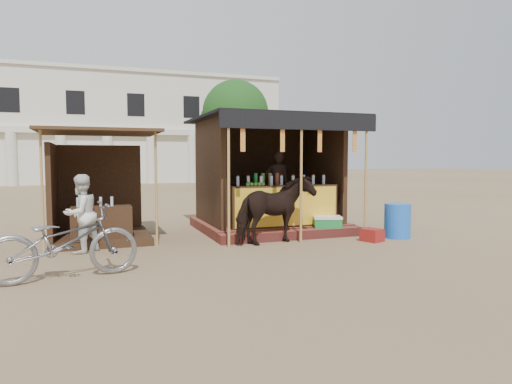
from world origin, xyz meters
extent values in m
plane|color=#846B4C|center=(0.00, 0.00, 0.00)|extent=(120.00, 120.00, 0.00)
cube|color=maroon|center=(1.00, 3.50, 0.11)|extent=(3.40, 2.80, 0.22)
cube|color=maroon|center=(1.00, 1.95, 0.10)|extent=(3.40, 0.35, 0.20)
cube|color=#3A2415|center=(1.00, 2.55, 0.69)|extent=(2.60, 0.55, 0.95)
cube|color=gold|center=(1.00, 2.27, 0.69)|extent=(2.50, 0.02, 0.88)
cube|color=#3A2415|center=(1.00, 4.75, 1.47)|extent=(3.00, 0.12, 2.50)
cube|color=#3A2415|center=(-0.50, 3.50, 1.47)|extent=(0.12, 2.50, 2.50)
cube|color=#3A2415|center=(2.50, 3.50, 1.47)|extent=(0.12, 2.50, 2.50)
cube|color=black|center=(1.00, 3.30, 2.75)|extent=(3.60, 3.60, 0.06)
cube|color=black|center=(1.00, 1.52, 2.57)|extent=(3.60, 0.06, 0.36)
cylinder|color=tan|center=(-0.60, 1.55, 1.38)|extent=(0.06, 0.06, 2.75)
cylinder|color=tan|center=(1.00, 1.55, 1.38)|extent=(0.06, 0.06, 2.75)
cylinder|color=tan|center=(2.60, 1.55, 1.38)|extent=(0.06, 0.06, 2.75)
cube|color=red|center=(-0.30, 1.55, 2.20)|extent=(0.10, 0.02, 0.55)
cube|color=red|center=(0.57, 1.55, 2.20)|extent=(0.10, 0.02, 0.55)
cube|color=red|center=(1.43, 1.55, 2.20)|extent=(0.10, 0.02, 0.55)
cube|color=red|center=(2.30, 1.55, 2.20)|extent=(0.10, 0.02, 0.55)
imported|color=black|center=(1.30, 3.60, 1.11)|extent=(0.72, 0.54, 1.77)
cube|color=#3A2415|center=(-3.00, 3.20, 0.07)|extent=(2.00, 2.00, 0.15)
cube|color=#3A2415|center=(-3.00, 4.15, 1.05)|extent=(1.90, 0.10, 2.10)
cube|color=#3A2415|center=(-3.95, 3.20, 1.05)|extent=(0.10, 1.90, 2.10)
cube|color=#472D19|center=(-3.00, 3.10, 2.35)|extent=(2.40, 2.40, 0.06)
cylinder|color=tan|center=(-4.05, 2.15, 1.18)|extent=(0.05, 0.05, 2.35)
cylinder|color=tan|center=(-1.95, 2.15, 1.18)|extent=(0.05, 0.05, 2.35)
cube|color=#3A2415|center=(-3.00, 2.70, 0.40)|extent=(1.20, 0.50, 0.80)
imported|color=black|center=(0.42, 1.59, 0.72)|extent=(1.85, 1.21, 1.44)
imported|color=gray|center=(-3.59, 0.03, 0.56)|extent=(2.23, 1.10, 1.12)
imported|color=silver|center=(-3.38, 2.00, 0.75)|extent=(0.92, 0.91, 1.49)
cylinder|color=blue|center=(3.30, 1.31, 0.39)|extent=(0.66, 0.66, 0.77)
cube|color=maroon|center=(2.50, 1.12, 0.14)|extent=(0.48, 0.51, 0.27)
cube|color=#1C7F37|center=(1.93, 2.08, 0.20)|extent=(0.72, 0.60, 0.40)
cube|color=white|center=(1.93, 2.08, 0.43)|extent=(0.75, 0.63, 0.06)
cube|color=silver|center=(-2.00, 30.00, 4.00)|extent=(26.00, 7.00, 8.00)
cube|color=silver|center=(-2.00, 26.40, 3.70)|extent=(26.00, 0.50, 0.40)
cube|color=silver|center=(-2.00, 26.50, 8.05)|extent=(26.00, 0.30, 0.25)
cylinder|color=silver|center=(-8.00, 26.40, 1.80)|extent=(0.70, 0.70, 3.60)
cylinder|color=silver|center=(-5.00, 26.40, 1.80)|extent=(0.70, 0.70, 3.60)
cylinder|color=silver|center=(-2.00, 26.40, 1.80)|extent=(0.70, 0.70, 3.60)
cylinder|color=silver|center=(1.00, 26.40, 1.80)|extent=(0.70, 0.70, 3.60)
cylinder|color=silver|center=(4.00, 26.40, 1.80)|extent=(0.70, 0.70, 3.60)
cylinder|color=silver|center=(7.00, 26.40, 1.80)|extent=(0.70, 0.70, 3.60)
cylinder|color=silver|center=(10.00, 26.40, 1.80)|extent=(0.70, 0.70, 3.60)
cylinder|color=#382314|center=(6.00, 22.00, 2.00)|extent=(0.50, 0.50, 4.00)
sphere|color=#1D4E1A|center=(6.00, 22.00, 4.80)|extent=(4.40, 4.40, 4.40)
sphere|color=#1D4E1A|center=(5.20, 22.60, 4.20)|extent=(2.99, 2.99, 2.99)
camera|label=1|loc=(-3.21, -7.18, 1.78)|focal=32.00mm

